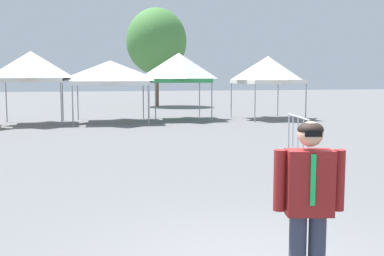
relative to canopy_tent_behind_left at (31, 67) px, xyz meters
The scene contains 8 objects.
canopy_tent_behind_left is the anchor object (origin of this frame).
canopy_tent_right_of_center 3.62m from the canopy_tent_behind_left, ahead, with size 3.80×3.80×2.97m.
canopy_tent_left_of_center 7.16m from the canopy_tent_behind_left, ahead, with size 3.07×3.07×3.42m.
canopy_tent_far_right 11.70m from the canopy_tent_behind_left, ahead, with size 3.22×3.22×3.27m.
person_foreground 19.51m from the canopy_tent_behind_left, 78.63° to the right, with size 0.63×0.33×1.78m.
tree_behind_tents_left 14.40m from the canopy_tent_behind_left, 55.93° to the left, with size 4.46×4.46×7.29m.
crowd_barrier_by_lift 13.55m from the canopy_tent_behind_left, 53.34° to the right, with size 0.46×2.07×1.08m.
traffic_cone_lot_center 15.04m from the canopy_tent_behind_left, 62.75° to the right, with size 0.32×0.32×0.55m, color orange.
Camera 1 is at (-1.94, -4.65, 2.17)m, focal length 43.70 mm.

